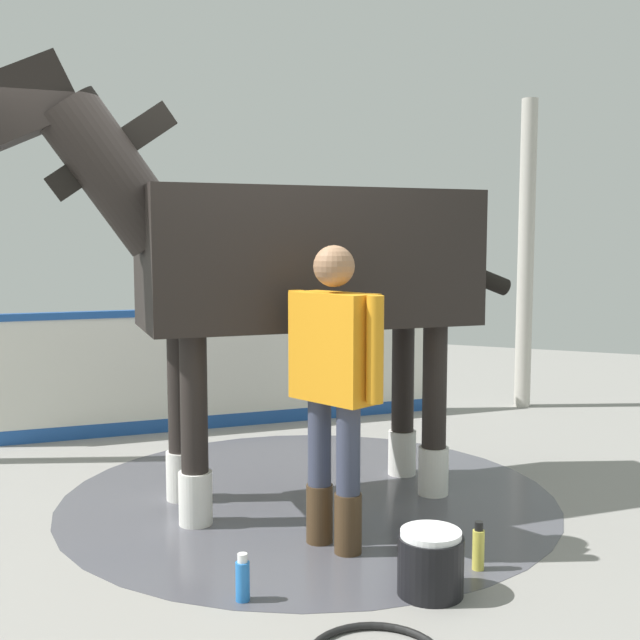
{
  "coord_description": "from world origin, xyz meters",
  "views": [
    {
      "loc": [
        4.26,
        2.22,
        1.69
      ],
      "look_at": [
        0.06,
        0.46,
        1.22
      ],
      "focal_mm": 43.59,
      "sensor_mm": 36.0,
      "label": 1
    }
  ],
  "objects_px": {
    "horse": "(289,264)",
    "bottle_shampoo": "(478,548)",
    "handler": "(334,376)",
    "bottle_spray": "(243,579)",
    "wash_bucket": "(430,563)"
  },
  "relations": [
    {
      "from": "handler",
      "to": "bottle_shampoo",
      "type": "bearing_deg",
      "value": -67.09
    },
    {
      "from": "handler",
      "to": "wash_bucket",
      "type": "relative_size",
      "value": 5.23
    },
    {
      "from": "bottle_shampoo",
      "to": "horse",
      "type": "bearing_deg",
      "value": -114.41
    },
    {
      "from": "handler",
      "to": "bottle_spray",
      "type": "xyz_separation_m",
      "value": [
        0.76,
        -0.16,
        -0.85
      ]
    },
    {
      "from": "handler",
      "to": "wash_bucket",
      "type": "height_order",
      "value": "handler"
    },
    {
      "from": "bottle_shampoo",
      "to": "handler",
      "type": "bearing_deg",
      "value": -88.86
    },
    {
      "from": "handler",
      "to": "horse",
      "type": "bearing_deg",
      "value": 63.4
    },
    {
      "from": "bottle_shampoo",
      "to": "wash_bucket",
      "type": "bearing_deg",
      "value": -23.53
    },
    {
      "from": "horse",
      "to": "bottle_shampoo",
      "type": "height_order",
      "value": "horse"
    },
    {
      "from": "horse",
      "to": "wash_bucket",
      "type": "xyz_separation_m",
      "value": [
        0.98,
        1.2,
        -1.38
      ]
    },
    {
      "from": "handler",
      "to": "wash_bucket",
      "type": "distance_m",
      "value": 1.08
    },
    {
      "from": "handler",
      "to": "bottle_spray",
      "type": "bearing_deg",
      "value": -169.87
    },
    {
      "from": "handler",
      "to": "wash_bucket",
      "type": "xyz_separation_m",
      "value": [
        0.35,
        0.64,
        -0.8
      ]
    },
    {
      "from": "handler",
      "to": "bottle_shampoo",
      "type": "relative_size",
      "value": 6.52
    },
    {
      "from": "wash_bucket",
      "to": "bottle_spray",
      "type": "distance_m",
      "value": 0.9
    }
  ]
}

